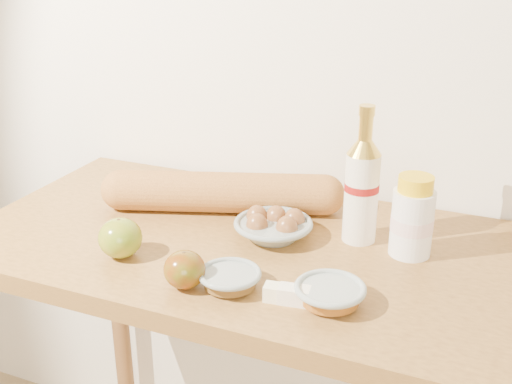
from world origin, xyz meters
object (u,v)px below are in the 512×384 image
at_px(bourbon_bottle, 362,188).
at_px(baguette, 222,192).
at_px(table, 262,295).
at_px(cream_bottle, 412,219).
at_px(egg_bowl, 274,226).

xyz_separation_m(bourbon_bottle, baguette, (-0.31, 0.02, -0.07)).
bearing_deg(bourbon_bottle, table, -161.30).
xyz_separation_m(table, baguette, (-0.14, 0.11, 0.17)).
bearing_deg(table, baguette, 142.53).
bearing_deg(bourbon_bottle, cream_bottle, -18.95).
xyz_separation_m(bourbon_bottle, egg_bowl, (-0.16, -0.05, -0.09)).
bearing_deg(table, egg_bowl, 68.93).
relative_size(table, egg_bowl, 6.42).
xyz_separation_m(cream_bottle, egg_bowl, (-0.27, -0.03, -0.05)).
height_order(table, baguette, baguette).
distance_m(bourbon_bottle, baguette, 0.32).
xyz_separation_m(cream_bottle, baguette, (-0.42, 0.04, -0.03)).
distance_m(cream_bottle, baguette, 0.42).
height_order(egg_bowl, baguette, baguette).
distance_m(bourbon_bottle, cream_bottle, 0.11).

